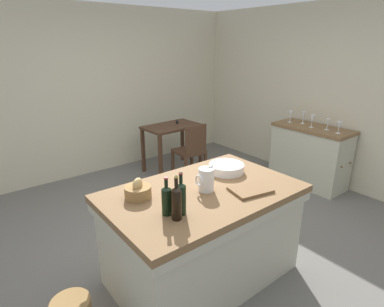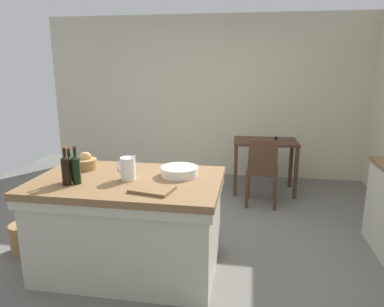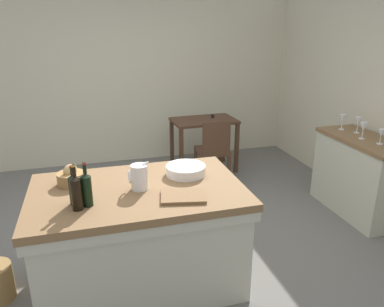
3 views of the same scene
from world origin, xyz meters
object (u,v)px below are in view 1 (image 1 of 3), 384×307
object	(u,v)px
wine_glass_far_right	(291,114)
bread_basket	(138,191)
writing_desk	(172,133)
cutting_board	(250,190)
wine_glass_far_left	(339,125)
wooden_chair	(191,151)
wine_glass_middle	(312,119)
wine_bottle_green	(177,202)
wine_bottle_dark	(181,197)
side_cabinet	(309,155)
pitcher	(206,179)
wine_bottle_amber	(167,200)
wine_glass_right	(303,115)
wash_bowl	(226,168)
wine_glass_left	(328,122)
island_table	(202,231)

from	to	relation	value
wine_glass_far_right	bread_basket	bearing A→B (deg)	-166.56
writing_desk	cutting_board	xyz separation A→B (m)	(-0.97, -2.54, 0.23)
cutting_board	wine_glass_far_left	size ratio (longest dim) A/B	2.01
wooden_chair	wine_glass_middle	size ratio (longest dim) A/B	4.97
wine_bottle_green	wine_glass_far_left	xyz separation A→B (m)	(2.95, 0.40, -0.00)
wine_bottle_dark	wine_bottle_green	size ratio (longest dim) A/B	0.98
writing_desk	wine_bottle_green	bearing A→B (deg)	-124.09
side_cabinet	bread_basket	distance (m)	3.11
pitcher	wine_bottle_amber	distance (m)	0.49
side_cabinet	wine_glass_far_left	xyz separation A→B (m)	(-0.06, -0.40, 0.55)
wine_bottle_dark	wine_bottle_amber	size ratio (longest dim) A/B	1.11
wine_glass_middle	wine_bottle_green	bearing A→B (deg)	-164.87
wine_bottle_amber	bread_basket	bearing A→B (deg)	95.55
side_cabinet	wine_glass_right	size ratio (longest dim) A/B	6.17
wine_bottle_dark	wine_glass_far_right	bearing A→B (deg)	21.37
wine_bottle_dark	wine_glass_far_left	distance (m)	2.90
cutting_board	wine_glass_far_left	bearing A→B (deg)	10.78
cutting_board	wine_bottle_green	distance (m)	0.75
wash_bowl	wine_bottle_green	bearing A→B (deg)	-155.27
wine_glass_left	wine_glass_right	bearing A→B (deg)	83.09
island_table	pitcher	xyz separation A→B (m)	(0.01, -0.02, 0.50)
island_table	wine_glass_far_left	size ratio (longest dim) A/B	10.16
side_cabinet	wine_glass_far_left	bearing A→B (deg)	-98.27
cutting_board	bread_basket	bearing A→B (deg)	148.85
wooden_chair	wine_glass_far_left	size ratio (longest dim) A/B	5.69
pitcher	wine_glass_middle	bearing A→B (deg)	13.12
wine_bottle_amber	wine_bottle_green	world-z (taller)	wine_bottle_green
wine_bottle_amber	wine_glass_right	bearing A→B (deg)	16.52
island_table	writing_desk	size ratio (longest dim) A/B	1.77
bread_basket	wine_glass_middle	distance (m)	3.02
island_table	bread_basket	size ratio (longest dim) A/B	7.67
wine_bottle_amber	wine_glass_far_left	distance (m)	2.98
wine_glass_far_left	wine_bottle_amber	bearing A→B (deg)	-174.21
cutting_board	wine_bottle_green	size ratio (longest dim) A/B	0.99
wash_bowl	wine_bottle_green	xyz separation A→B (m)	(-0.87, -0.40, 0.09)
wine_glass_left	wine_glass_far_right	size ratio (longest dim) A/B	0.89
writing_desk	wine_bottle_green	world-z (taller)	wine_bottle_green
bread_basket	wine_glass_middle	world-z (taller)	wine_glass_middle
pitcher	wine_bottle_amber	xyz separation A→B (m)	(-0.47, -0.12, 0.02)
writing_desk	wine_bottle_dark	size ratio (longest dim) A/B	2.88
wine_glass_far_left	bread_basket	bearing A→B (deg)	178.92
cutting_board	wine_glass_far_right	size ratio (longest dim) A/B	1.82
side_cabinet	wash_bowl	bearing A→B (deg)	-169.44
wine_glass_far_left	wine_glass_right	size ratio (longest dim) A/B	0.89
wine_glass_left	wine_glass_middle	distance (m)	0.21
wash_bowl	wine_glass_left	world-z (taller)	wine_glass_left
wine_glass_far_left	wine_glass_right	bearing A→B (deg)	80.26
writing_desk	pitcher	size ratio (longest dim) A/B	3.86
wine_bottle_dark	wine_glass_far_right	size ratio (longest dim) A/B	1.80
cutting_board	wine_bottle_dark	distance (m)	0.68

